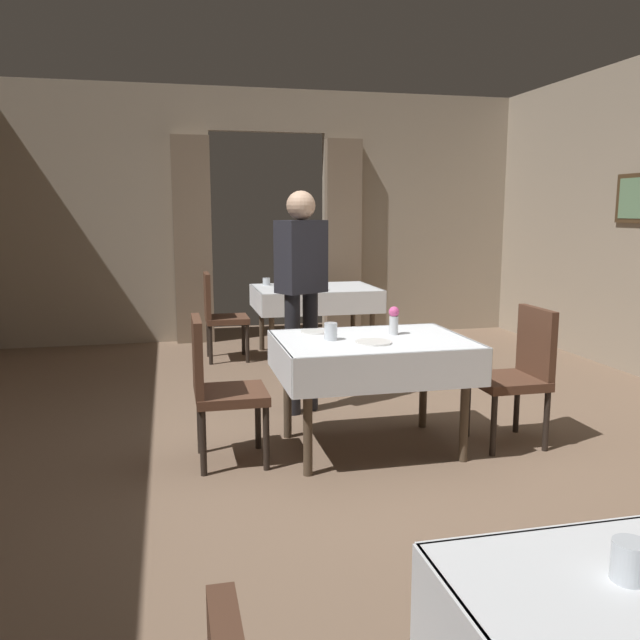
% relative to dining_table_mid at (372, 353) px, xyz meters
% --- Properties ---
extents(ground, '(10.08, 10.08, 0.00)m').
position_rel_dining_table_mid_xyz_m(ground, '(-0.07, -0.14, -0.65)').
color(ground, '#7A604C').
extents(wall_back, '(6.40, 0.27, 3.00)m').
position_rel_dining_table_mid_xyz_m(wall_back, '(-0.07, 4.04, 0.85)').
color(wall_back, gray).
rests_on(wall_back, ground).
extents(dining_table_mid, '(1.24, 0.92, 0.75)m').
position_rel_dining_table_mid_xyz_m(dining_table_mid, '(0.00, 0.00, 0.00)').
color(dining_table_mid, '#4C3D2D').
rests_on(dining_table_mid, ground).
extents(dining_table_far, '(1.31, 0.98, 0.75)m').
position_rel_dining_table_mid_xyz_m(dining_table_far, '(0.26, 2.88, 0.01)').
color(dining_table_far, '#4C3D2D').
rests_on(dining_table_far, ground).
extents(chair_mid_right, '(0.44, 0.44, 0.93)m').
position_rel_dining_table_mid_xyz_m(chair_mid_right, '(1.01, -0.11, -0.14)').
color(chair_mid_right, black).
rests_on(chair_mid_right, ground).
extents(chair_mid_left, '(0.44, 0.44, 0.93)m').
position_rel_dining_table_mid_xyz_m(chair_mid_left, '(-1.01, -0.01, -0.14)').
color(chair_mid_left, black).
rests_on(chair_mid_left, ground).
extents(chair_far_left, '(0.44, 0.44, 0.93)m').
position_rel_dining_table_mid_xyz_m(chair_far_left, '(-0.78, 2.88, -0.14)').
color(chair_far_left, black).
rests_on(chair_far_left, ground).
extents(glass_near_a, '(0.08, 0.08, 0.09)m').
position_rel_dining_table_mid_xyz_m(glass_near_a, '(-0.29, -2.82, 0.14)').
color(glass_near_a, silver).
rests_on(glass_near_a, dining_table_near).
extents(flower_vase_mid, '(0.07, 0.07, 0.19)m').
position_rel_dining_table_mid_xyz_m(flower_vase_mid, '(0.18, 0.10, 0.20)').
color(flower_vase_mid, silver).
rests_on(flower_vase_mid, dining_table_mid).
extents(glass_mid_b, '(0.08, 0.08, 0.11)m').
position_rel_dining_table_mid_xyz_m(glass_mid_b, '(-0.28, 0.01, 0.15)').
color(glass_mid_b, silver).
rests_on(glass_mid_b, dining_table_mid).
extents(plate_mid_c, '(0.19, 0.19, 0.01)m').
position_rel_dining_table_mid_xyz_m(plate_mid_c, '(-0.32, 0.29, 0.10)').
color(plate_mid_c, white).
rests_on(plate_mid_c, dining_table_mid).
extents(plate_mid_d, '(0.23, 0.23, 0.01)m').
position_rel_dining_table_mid_xyz_m(plate_mid_d, '(-0.04, -0.14, 0.10)').
color(plate_mid_d, white).
rests_on(plate_mid_d, dining_table_mid).
extents(flower_vase_far, '(0.07, 0.07, 0.21)m').
position_rel_dining_table_mid_xyz_m(flower_vase_far, '(0.22, 2.58, 0.21)').
color(flower_vase_far, silver).
rests_on(flower_vase_far, dining_table_far).
extents(glass_far_b, '(0.08, 0.08, 0.08)m').
position_rel_dining_table_mid_xyz_m(glass_far_b, '(-0.22, 3.20, 0.14)').
color(glass_far_b, silver).
rests_on(glass_far_b, dining_table_far).
extents(person_waiter_by_doorway, '(0.42, 0.36, 1.72)m').
position_rel_dining_table_mid_xyz_m(person_waiter_by_doorway, '(-0.29, 0.91, 0.37)').
color(person_waiter_by_doorway, black).
rests_on(person_waiter_by_doorway, ground).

